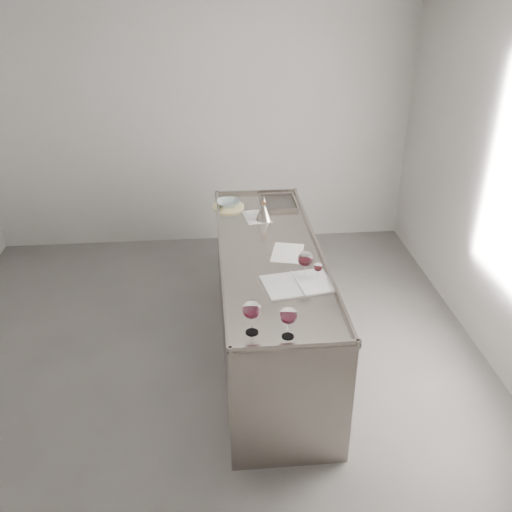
{
  "coord_description": "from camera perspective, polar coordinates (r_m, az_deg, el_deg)",
  "views": [
    {
      "loc": [
        0.04,
        -3.47,
        2.91
      ],
      "look_at": [
        0.37,
        0.09,
        1.02
      ],
      "focal_mm": 40.0,
      "sensor_mm": 36.0,
      "label": 1
    }
  ],
  "objects": [
    {
      "name": "wine_glass_left",
      "position": [
        3.31,
        -0.42,
        -5.45
      ],
      "size": [
        0.11,
        0.11,
        0.22
      ],
      "rotation": [
        0.0,
        0.0,
        -0.27
      ],
      "color": "white",
      "rests_on": "counter"
    },
    {
      "name": "loose_paper_top",
      "position": [
        4.26,
        3.18,
        0.32
      ],
      "size": [
        0.3,
        0.37,
        0.0
      ],
      "primitive_type": "cube",
      "rotation": [
        0.0,
        0.0,
        -0.25
      ],
      "color": "silver",
      "rests_on": "counter"
    },
    {
      "name": "room_shell",
      "position": [
        3.79,
        -5.48,
        4.22
      ],
      "size": [
        4.54,
        5.04,
        2.84
      ],
      "color": "#53504E",
      "rests_on": "ground"
    },
    {
      "name": "ceramic_bowl",
      "position": [
        5.03,
        -2.79,
        5.31
      ],
      "size": [
        0.2,
        0.2,
        0.05
      ],
      "primitive_type": "imported",
      "rotation": [
        0.0,
        0.0,
        0.02
      ],
      "color": "#8B9FA1",
      "rests_on": "trivet"
    },
    {
      "name": "wine_glass_middle",
      "position": [
        3.28,
        3.26,
        -6.0
      ],
      "size": [
        0.1,
        0.1,
        0.2
      ],
      "rotation": [
        0.0,
        0.0,
        0.02
      ],
      "color": "white",
      "rests_on": "counter"
    },
    {
      "name": "trivet",
      "position": [
        5.04,
        -2.78,
        4.95
      ],
      "size": [
        0.3,
        0.3,
        0.02
      ],
      "primitive_type": "cylinder",
      "rotation": [
        0.0,
        0.0,
        -0.07
      ],
      "color": "beige",
      "rests_on": "counter"
    },
    {
      "name": "wine_glass_small",
      "position": [
        3.9,
        6.22,
        -1.14
      ],
      "size": [
        0.06,
        0.06,
        0.13
      ],
      "rotation": [
        0.0,
        0.0,
        0.36
      ],
      "color": "white",
      "rests_on": "counter"
    },
    {
      "name": "notebook",
      "position": [
        3.86,
        4.24,
        -2.8
      ],
      "size": [
        0.51,
        0.39,
        0.02
      ],
      "rotation": [
        0.0,
        0.0,
        0.16
      ],
      "color": "silver",
      "rests_on": "counter"
    },
    {
      "name": "wine_funnel",
      "position": [
        4.77,
        0.8,
        4.31
      ],
      "size": [
        0.14,
        0.14,
        0.21
      ],
      "rotation": [
        0.0,
        0.0,
        0.29
      ],
      "color": "#9B958A",
      "rests_on": "counter"
    },
    {
      "name": "wine_glass_right",
      "position": [
        3.87,
        4.97,
        -0.35
      ],
      "size": [
        0.11,
        0.11,
        0.21
      ],
      "rotation": [
        0.0,
        0.0,
        -0.19
      ],
      "color": "white",
      "rests_on": "counter"
    },
    {
      "name": "counter",
      "position": [
        4.52,
        1.4,
        -4.83
      ],
      "size": [
        0.77,
        2.42,
        0.97
      ],
      "color": "gray",
      "rests_on": "ground"
    },
    {
      "name": "loose_paper_under",
      "position": [
        4.85,
        0.05,
        3.95
      ],
      "size": [
        0.25,
        0.32,
        0.0
      ],
      "primitive_type": "cube",
      "rotation": [
        0.0,
        0.0,
        0.17
      ],
      "color": "silver",
      "rests_on": "counter"
    }
  ]
}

